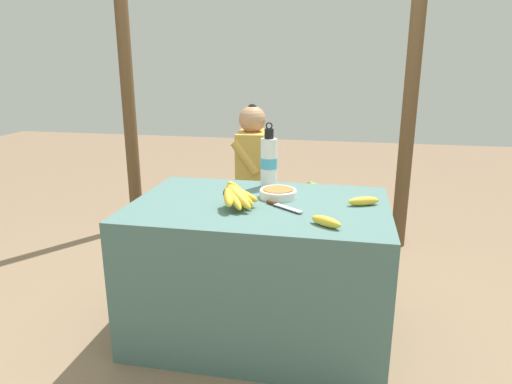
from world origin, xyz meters
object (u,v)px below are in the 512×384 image
at_px(wooden_bench, 255,200).
at_px(support_post_far, 413,71).
at_px(banana_bunch_green, 314,187).
at_px(support_post_near, 126,70).
at_px(banana_bunch_ripe, 236,194).
at_px(serving_bowl, 278,193).
at_px(water_bottle, 269,162).
at_px(loose_banana_front, 326,222).
at_px(loose_banana_side, 364,201).
at_px(knife, 279,205).
at_px(seated_vendor, 246,166).

bearing_deg(wooden_bench, support_post_far, 10.81).
relative_size(banana_bunch_green, support_post_near, 0.09).
height_order(banana_bunch_ripe, serving_bowl, banana_bunch_ripe).
xyz_separation_m(water_bottle, wooden_bench, (-0.24, 0.83, -0.48)).
distance_m(water_bottle, wooden_bench, 0.99).
xyz_separation_m(water_bottle, support_post_far, (0.84, 1.04, 0.46)).
height_order(serving_bowl, water_bottle, water_bottle).
bearing_deg(banana_bunch_ripe, banana_bunch_green, 77.20).
relative_size(banana_bunch_ripe, support_post_near, 0.10).
bearing_deg(banana_bunch_green, support_post_far, 17.89).
relative_size(water_bottle, loose_banana_front, 2.40).
relative_size(serving_bowl, wooden_bench, 0.13).
relative_size(serving_bowl, support_post_near, 0.07).
height_order(loose_banana_side, knife, loose_banana_side).
bearing_deg(knife, serving_bowl, 137.47).
bearing_deg(wooden_bench, loose_banana_front, -67.47).
xyz_separation_m(seated_vendor, support_post_far, (1.14, 0.24, 0.67)).
relative_size(seated_vendor, banana_bunch_green, 4.38).
height_order(banana_bunch_ripe, wooden_bench, banana_bunch_ripe).
bearing_deg(banana_bunch_ripe, seated_vendor, 100.41).
relative_size(serving_bowl, support_post_far, 0.07).
distance_m(seated_vendor, support_post_far, 1.35).
bearing_deg(support_post_far, seated_vendor, -168.09).
height_order(water_bottle, banana_bunch_green, water_bottle).
height_order(loose_banana_side, seated_vendor, seated_vendor).
relative_size(water_bottle, seated_vendor, 0.33).
bearing_deg(serving_bowl, support_post_near, 138.62).
relative_size(loose_banana_side, wooden_bench, 0.11).
xyz_separation_m(wooden_bench, support_post_near, (-1.08, 0.21, 0.94)).
bearing_deg(serving_bowl, water_bottle, 112.57).
bearing_deg(support_post_near, seated_vendor, -13.39).
distance_m(banana_bunch_ripe, water_bottle, 0.41).
bearing_deg(banana_bunch_ripe, support_post_near, 130.64).
bearing_deg(knife, wooden_bench, 143.43).
height_order(wooden_bench, banana_bunch_green, banana_bunch_green).
bearing_deg(banana_bunch_green, banana_bunch_ripe, -102.80).
bearing_deg(water_bottle, support_post_far, 51.10).
xyz_separation_m(loose_banana_side, support_post_near, (-1.82, 1.28, 0.58)).
distance_m(banana_bunch_ripe, loose_banana_front, 0.46).
xyz_separation_m(serving_bowl, wooden_bench, (-0.32, 1.03, -0.36)).
xyz_separation_m(banana_bunch_ripe, serving_bowl, (0.17, 0.20, -0.04)).
height_order(support_post_near, support_post_far, same).
bearing_deg(loose_banana_side, banana_bunch_ripe, -165.47).
distance_m(loose_banana_side, wooden_bench, 1.36).
distance_m(water_bottle, loose_banana_side, 0.57).
bearing_deg(banana_bunch_green, serving_bowl, -96.19).
relative_size(wooden_bench, seated_vendor, 1.37).
bearing_deg(support_post_near, water_bottle, -38.20).
relative_size(banana_bunch_ripe, banana_bunch_green, 1.11).
distance_m(banana_bunch_ripe, seated_vendor, 1.22).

